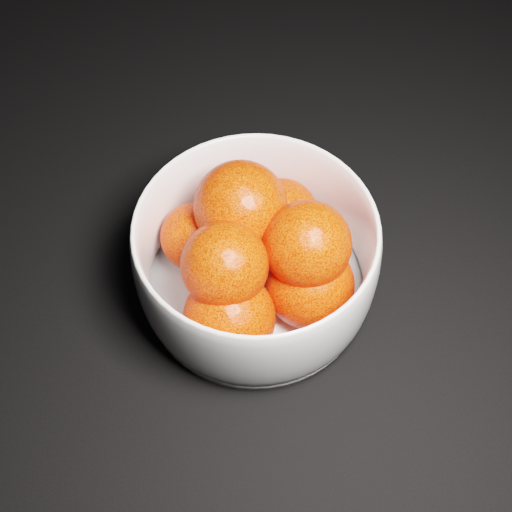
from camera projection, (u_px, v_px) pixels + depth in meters
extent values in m
cube|color=black|center=(0.00, 116.00, 0.77)|extent=(3.00, 3.00, 0.00)
cylinder|color=silver|center=(256.00, 287.00, 0.65)|extent=(0.20, 0.20, 0.01)
sphere|color=#FD2F0A|center=(281.00, 215.00, 0.64)|extent=(0.07, 0.07, 0.07)
sphere|color=#FD2F0A|center=(195.00, 237.00, 0.63)|extent=(0.06, 0.06, 0.06)
sphere|color=#FD2F0A|center=(229.00, 317.00, 0.58)|extent=(0.08, 0.08, 0.08)
sphere|color=#FD2F0A|center=(310.00, 285.00, 0.60)|extent=(0.08, 0.08, 0.08)
sphere|color=#FD2F0A|center=(241.00, 207.00, 0.60)|extent=(0.08, 0.08, 0.08)
sphere|color=#FD2F0A|center=(225.00, 265.00, 0.56)|extent=(0.07, 0.07, 0.07)
sphere|color=#FD2F0A|center=(307.00, 245.00, 0.58)|extent=(0.07, 0.07, 0.07)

